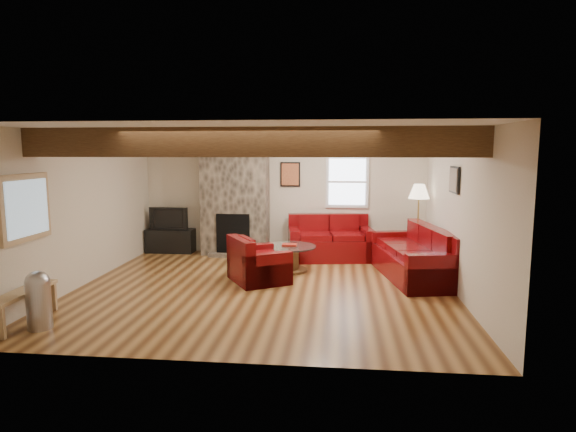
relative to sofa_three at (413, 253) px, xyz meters
name	(u,v)px	position (x,y,z in m)	size (l,w,h in m)	color
room	(264,211)	(-2.48, -0.95, 0.81)	(8.00, 8.00, 8.00)	#5A3418
oak_beam	(248,142)	(-2.48, -2.20, 1.87)	(6.00, 0.36, 0.38)	#372010
chimney_breast	(235,197)	(-3.48, 1.54, 0.78)	(1.40, 0.67, 2.50)	#332E27
back_window	(347,182)	(-1.13, 1.76, 1.11)	(0.90, 0.08, 1.10)	silver
hatch_window	(26,208)	(-5.44, -2.45, 1.01)	(0.08, 1.00, 0.90)	tan
ceiling_dome	(323,137)	(-1.58, -0.05, 2.00)	(0.40, 0.40, 0.18)	white
artwork_back	(290,174)	(-2.33, 1.76, 1.26)	(0.42, 0.06, 0.52)	black
artwork_right	(454,180)	(0.48, -0.65, 1.31)	(0.06, 0.55, 0.42)	black
sofa_three	(413,253)	(0.00, 0.00, 0.00)	(2.27, 0.95, 0.88)	#470509
loveseat	(330,238)	(-1.47, 1.28, 0.00)	(1.67, 0.96, 0.89)	#470509
armchair_red	(259,259)	(-2.63, -0.54, -0.06)	(0.94, 0.83, 0.76)	#470509
coffee_table	(290,258)	(-2.19, 0.20, -0.20)	(0.97, 0.97, 0.51)	#402614
tv_cabinet	(171,241)	(-4.93, 1.58, -0.18)	(1.02, 0.41, 0.51)	black
television	(170,218)	(-4.93, 1.58, 0.31)	(0.84, 0.11, 0.48)	black
floor_lamp	(419,196)	(0.24, 1.08, 0.89)	(0.40, 0.40, 1.56)	#AE9548
pine_bench	(23,307)	(-5.31, -2.84, -0.22)	(0.27, 1.14, 0.43)	tan
pedal_bin	(39,300)	(-4.99, -2.99, -0.07)	(0.30, 0.30, 0.74)	#ABABB0
coal_bucket	(257,255)	(-2.88, 0.76, -0.27)	(0.36, 0.36, 0.33)	slate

